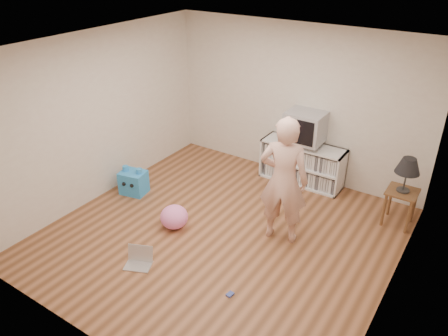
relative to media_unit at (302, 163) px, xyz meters
name	(u,v)px	position (x,y,z in m)	size (l,w,h in m)	color
ground	(222,235)	(-0.29, -2.04, -0.35)	(4.50, 4.50, 0.00)	brown
walls	(221,152)	(-0.29, -2.04, 0.95)	(4.52, 4.52, 2.60)	beige
ceiling	(221,49)	(-0.29, -2.04, 2.25)	(4.50, 4.50, 0.01)	white
media_unit	(302,163)	(0.00, 0.00, 0.00)	(1.40, 0.45, 0.70)	white
dvd_deck	(304,143)	(0.00, -0.02, 0.39)	(0.45, 0.35, 0.07)	gray
crt_tv	(305,127)	(0.00, -0.02, 0.67)	(0.60, 0.53, 0.50)	#A4A4A9
side_table	(401,199)	(1.70, -0.39, 0.07)	(0.42, 0.42, 0.55)	brown
table_lamp	(408,166)	(1.70, -0.39, 0.59)	(0.34, 0.34, 0.52)	#333333
person	(284,181)	(0.41, -1.62, 0.55)	(0.66, 0.43, 1.80)	beige
laptop	(139,259)	(-0.83, -3.13, -0.29)	(0.41, 0.37, 0.23)	silver
playing_cards	(230,294)	(0.45, -2.97, -0.34)	(0.07, 0.09, 0.02)	#3E4EA6
plush_blue	(134,182)	(-2.13, -1.86, -0.15)	(0.46, 0.40, 0.47)	#2991E6
plush_pink	(174,217)	(-0.97, -2.25, -0.18)	(0.40, 0.40, 0.34)	pink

